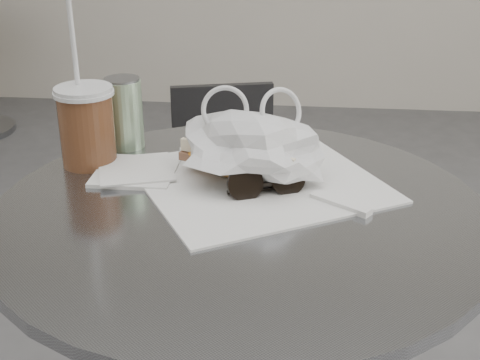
# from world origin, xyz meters

# --- Properties ---
(cafe_table) EXTENTS (0.76, 0.76, 0.74)m
(cafe_table) POSITION_xyz_m (0.00, 0.20, 0.47)
(cafe_table) COLOR slate
(cafe_table) RESTS_ON ground
(chair_far) EXTENTS (0.36, 0.39, 0.68)m
(chair_far) POSITION_xyz_m (-0.10, 0.92, 0.31)
(chair_far) COLOR #2A2B2D
(chair_far) RESTS_ON ground
(sandwich_paper) EXTENTS (0.49, 0.48, 0.00)m
(sandwich_paper) POSITION_xyz_m (0.02, 0.29, 0.74)
(sandwich_paper) COLOR white
(sandwich_paper) RESTS_ON cafe_table
(banh_mi) EXTENTS (0.25, 0.17, 0.08)m
(banh_mi) POSITION_xyz_m (-0.01, 0.30, 0.78)
(banh_mi) COLOR #A88B3F
(banh_mi) RESTS_ON sandwich_paper
(iced_coffee) EXTENTS (0.10, 0.10, 0.30)m
(iced_coffee) POSITION_xyz_m (-0.28, 0.34, 0.81)
(iced_coffee) COLOR brown
(iced_coffee) RESTS_ON cafe_table
(sunglasses) EXTENTS (0.13, 0.07, 0.06)m
(sunglasses) POSITION_xyz_m (0.04, 0.24, 0.76)
(sunglasses) COLOR black
(sunglasses) RESTS_ON cafe_table
(plastic_bag) EXTENTS (0.26, 0.23, 0.11)m
(plastic_bag) POSITION_xyz_m (0.01, 0.30, 0.80)
(plastic_bag) COLOR silver
(plastic_bag) RESTS_ON cafe_table
(napkin_stack) EXTENTS (0.15, 0.15, 0.01)m
(napkin_stack) POSITION_xyz_m (-0.19, 0.31, 0.74)
(napkin_stack) COLOR white
(napkin_stack) RESTS_ON cafe_table
(drink_can) EXTENTS (0.07, 0.07, 0.13)m
(drink_can) POSITION_xyz_m (-0.24, 0.43, 0.81)
(drink_can) COLOR #6DAA63
(drink_can) RESTS_ON cafe_table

